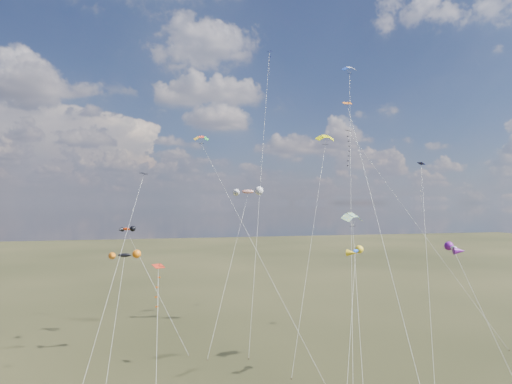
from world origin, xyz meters
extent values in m
cube|color=black|center=(18.49, 31.85, 29.05)|extent=(1.14, 1.14, 0.26)
cylinder|color=silver|center=(24.21, 22.14, 14.53)|extent=(11.47, 19.44, 29.07)
cube|color=#332316|center=(29.93, 12.44, 0.06)|extent=(0.10, 0.10, 0.12)
cube|color=#110E46|center=(7.97, 39.86, 43.30)|extent=(0.88, 0.84, 0.31)
cylinder|color=silver|center=(3.47, 28.60, 21.65)|extent=(9.04, 22.54, 43.32)
cube|color=#332316|center=(-1.04, 17.35, 0.06)|extent=(0.10, 0.10, 0.12)
cube|color=black|center=(-12.66, 22.34, 21.22)|extent=(1.01, 1.02, 0.28)
cylinder|color=silver|center=(-15.51, 14.02, 10.61)|extent=(5.72, 16.67, 21.24)
cube|color=red|center=(-11.49, 8.19, 12.11)|extent=(1.21, 1.19, 0.29)
cylinder|color=silver|center=(-11.75, 4.28, 6.06)|extent=(0.54, 7.84, 12.13)
cube|color=#08074A|center=(23.28, 19.95, 23.00)|extent=(0.98, 1.01, 0.31)
cylinder|color=silver|center=(18.28, 11.73, 11.50)|extent=(10.04, 16.47, 23.02)
cube|color=orange|center=(5.94, 6.27, 27.22)|extent=(0.94, 0.88, 0.37)
cylinder|color=silver|center=(5.09, -2.15, 13.61)|extent=(1.72, 16.87, 27.23)
cylinder|color=silver|center=(6.69, 17.70, 13.45)|extent=(9.91, 14.34, 26.92)
cube|color=#332316|center=(1.75, 10.55, 0.06)|extent=(0.10, 0.10, 0.12)
cylinder|color=silver|center=(10.50, 14.82, 18.49)|extent=(10.40, 21.52, 37.00)
cylinder|color=silver|center=(6.77, 5.88, 8.22)|extent=(4.60, 11.33, 16.45)
cylinder|color=silver|center=(-0.65, 15.46, 12.99)|extent=(10.09, 15.66, 25.99)
ellipsoid|color=black|center=(-14.77, 22.04, 11.65)|extent=(3.12, 1.35, 1.10)
cylinder|color=silver|center=(-15.48, 16.98, 5.83)|extent=(1.44, 10.13, 11.67)
ellipsoid|color=red|center=(-14.75, 28.85, 14.31)|extent=(2.32, 2.13, 0.83)
cylinder|color=silver|center=(-11.09, 24.43, 7.15)|extent=(7.35, 8.87, 14.32)
cube|color=#332316|center=(-7.43, 20.01, 0.06)|extent=(0.10, 0.10, 0.12)
ellipsoid|color=white|center=(11.88, -1.05, 14.01)|extent=(1.57, 2.71, 0.82)
cylinder|color=silver|center=(12.62, -5.07, 7.00)|extent=(1.50, 8.07, 14.02)
ellipsoid|color=red|center=(1.98, 30.23, 19.36)|extent=(3.65, 1.62, 1.42)
cylinder|color=silver|center=(-1.84, 24.19, 9.68)|extent=(7.66, 12.11, 19.38)
cube|color=#332316|center=(-5.66, 18.15, 0.06)|extent=(0.10, 0.10, 0.12)
ellipsoid|color=blue|center=(7.36, 7.53, 13.02)|extent=(2.27, 2.18, 0.91)
cylinder|color=silver|center=(5.18, 4.23, 6.51)|extent=(4.40, 6.61, 13.03)
camera|label=1|loc=(-13.23, -33.29, 17.70)|focal=32.00mm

